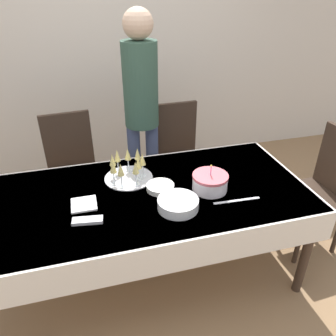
% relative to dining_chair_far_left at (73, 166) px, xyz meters
% --- Properties ---
extents(ground_plane, '(12.00, 12.00, 0.00)m').
position_rel_dining_chair_far_left_xyz_m(ground_plane, '(0.47, -0.81, -0.54)').
color(ground_plane, '#93704C').
extents(wall_back, '(8.00, 0.05, 2.70)m').
position_rel_dining_chair_far_left_xyz_m(wall_back, '(0.47, 1.03, 0.81)').
color(wall_back, silver).
rests_on(wall_back, ground_plane).
extents(dining_table, '(2.08, 0.99, 0.73)m').
position_rel_dining_chair_far_left_xyz_m(dining_table, '(0.47, -0.81, 0.08)').
color(dining_table, silver).
rests_on(dining_table, ground_plane).
extents(dining_chair_far_left, '(0.46, 0.46, 0.98)m').
position_rel_dining_chair_far_left_xyz_m(dining_chair_far_left, '(0.00, 0.00, 0.00)').
color(dining_chair_far_left, '#38281E').
rests_on(dining_chair_far_left, ground_plane).
extents(dining_chair_far_right, '(0.43, 0.43, 0.98)m').
position_rel_dining_chair_far_left_xyz_m(dining_chair_far_right, '(0.93, 0.00, 0.00)').
color(dining_chair_far_right, '#38281E').
rests_on(dining_chair_far_right, ground_plane).
extents(dining_chair_right_end, '(0.44, 0.44, 0.98)m').
position_rel_dining_chair_far_left_xyz_m(dining_chair_right_end, '(1.83, -0.81, 0.00)').
color(dining_chair_right_end, '#38281E').
rests_on(dining_chair_right_end, ground_plane).
extents(birthday_cake, '(0.23, 0.23, 0.18)m').
position_rel_dining_chair_far_left_xyz_m(birthday_cake, '(0.87, -0.88, 0.24)').
color(birthday_cake, white).
rests_on(birthday_cake, dining_table).
extents(champagne_tray, '(0.33, 0.33, 0.18)m').
position_rel_dining_chair_far_left_xyz_m(champagne_tray, '(0.39, -0.61, 0.28)').
color(champagne_tray, silver).
rests_on(champagne_tray, dining_table).
extents(plate_stack_main, '(0.25, 0.25, 0.06)m').
position_rel_dining_chair_far_left_xyz_m(plate_stack_main, '(0.61, -1.02, 0.22)').
color(plate_stack_main, white).
rests_on(plate_stack_main, dining_table).
extents(plate_stack_dessert, '(0.18, 0.18, 0.03)m').
position_rel_dining_chair_far_left_xyz_m(plate_stack_dessert, '(0.56, -0.80, 0.20)').
color(plate_stack_dessert, silver).
rests_on(plate_stack_dessert, dining_table).
extents(cake_knife, '(0.30, 0.03, 0.00)m').
position_rel_dining_chair_far_left_xyz_m(cake_knife, '(0.98, -1.04, 0.19)').
color(cake_knife, silver).
rests_on(cake_knife, dining_table).
extents(fork_pile, '(0.18, 0.08, 0.02)m').
position_rel_dining_chair_far_left_xyz_m(fork_pile, '(0.09, -1.01, 0.19)').
color(fork_pile, silver).
rests_on(fork_pile, dining_table).
extents(napkin_pile, '(0.15, 0.15, 0.01)m').
position_rel_dining_chair_far_left_xyz_m(napkin_pile, '(0.08, -0.84, 0.19)').
color(napkin_pile, white).
rests_on(napkin_pile, dining_table).
extents(person_standing, '(0.28, 0.28, 1.74)m').
position_rel_dining_chair_far_left_xyz_m(person_standing, '(0.61, 0.02, 0.52)').
color(person_standing, '#3F4C72').
rests_on(person_standing, ground_plane).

